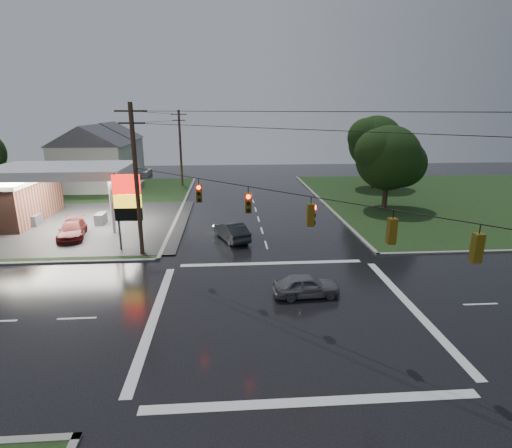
{
  "coord_description": "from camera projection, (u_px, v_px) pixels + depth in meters",
  "views": [
    {
      "loc": [
        -3.0,
        -19.27,
        10.47
      ],
      "look_at": [
        -1.13,
        6.74,
        3.0
      ],
      "focal_mm": 28.0,
      "sensor_mm": 36.0,
      "label": 1
    }
  ],
  "objects": [
    {
      "name": "ground",
      "position": [
        286.0,
        311.0,
        21.57
      ],
      "size": [
        120.0,
        120.0,
        0.0
      ],
      "primitive_type": "plane",
      "color": "black",
      "rests_on": "ground"
    },
    {
      "name": "grass_nw",
      "position": [
        23.0,
        207.0,
        44.69
      ],
      "size": [
        36.0,
        36.0,
        0.08
      ],
      "primitive_type": "cube",
      "color": "black",
      "rests_on": "ground"
    },
    {
      "name": "grass_ne",
      "position": [
        468.0,
        199.0,
        48.28
      ],
      "size": [
        36.0,
        36.0,
        0.08
      ],
      "primitive_type": "cube",
      "color": "black",
      "rests_on": "ground"
    },
    {
      "name": "pylon_sign",
      "position": [
        127.0,
        200.0,
        29.81
      ],
      "size": [
        2.0,
        0.35,
        6.0
      ],
      "color": "#59595E",
      "rests_on": "ground"
    },
    {
      "name": "utility_pole_nw",
      "position": [
        136.0,
        179.0,
        28.45
      ],
      "size": [
        2.2,
        0.32,
        11.0
      ],
      "color": "#382619",
      "rests_on": "ground"
    },
    {
      "name": "utility_pole_n",
      "position": [
        180.0,
        147.0,
        55.84
      ],
      "size": [
        2.2,
        0.32,
        10.5
      ],
      "color": "#382619",
      "rests_on": "ground"
    },
    {
      "name": "traffic_signals",
      "position": [
        289.0,
        194.0,
        19.77
      ],
      "size": [
        26.87,
        26.87,
        1.47
      ],
      "color": "black",
      "rests_on": "ground"
    },
    {
      "name": "house_near",
      "position": [
        93.0,
        157.0,
        53.43
      ],
      "size": [
        11.05,
        8.48,
        8.6
      ],
      "color": "silver",
      "rests_on": "ground"
    },
    {
      "name": "house_far",
      "position": [
        110.0,
        149.0,
        64.87
      ],
      "size": [
        11.05,
        8.48,
        8.6
      ],
      "color": "silver",
      "rests_on": "ground"
    },
    {
      "name": "tree_ne_near",
      "position": [
        390.0,
        158.0,
        42.1
      ],
      "size": [
        7.99,
        6.8,
        8.98
      ],
      "color": "black",
      "rests_on": "ground"
    },
    {
      "name": "tree_ne_far",
      "position": [
        377.0,
        143.0,
        53.65
      ],
      "size": [
        8.46,
        7.2,
        9.8
      ],
      "color": "black",
      "rests_on": "ground"
    },
    {
      "name": "car_north",
      "position": [
        231.0,
        231.0,
        33.21
      ],
      "size": [
        3.18,
        4.92,
        1.53
      ],
      "primitive_type": "imported",
      "rotation": [
        0.0,
        0.0,
        3.51
      ],
      "color": "black",
      "rests_on": "ground"
    },
    {
      "name": "car_crossing",
      "position": [
        306.0,
        285.0,
        23.16
      ],
      "size": [
        3.96,
        1.81,
        1.32
      ],
      "primitive_type": "imported",
      "rotation": [
        0.0,
        0.0,
        1.64
      ],
      "color": "slate",
      "rests_on": "ground"
    },
    {
      "name": "car_pump",
      "position": [
        72.0,
        230.0,
        33.68
      ],
      "size": [
        2.96,
        5.21,
        1.42
      ],
      "primitive_type": "imported",
      "rotation": [
        0.0,
        0.0,
        0.21
      ],
      "color": "maroon",
      "rests_on": "ground"
    }
  ]
}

